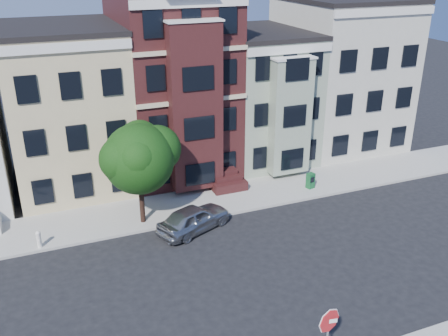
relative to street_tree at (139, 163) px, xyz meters
name	(u,v)px	position (x,y,z in m)	size (l,w,h in m)	color
ground	(263,274)	(4.17, -6.98, -3.73)	(120.00, 120.00, 0.00)	black
far_sidewalk	(206,202)	(4.17, 1.02, -3.65)	(60.00, 4.00, 0.15)	#9E9B93
house_yellow	(68,109)	(-2.83, 7.52, 1.27)	(7.00, 9.00, 10.00)	#CDBA8A
house_brown	(172,84)	(4.17, 7.52, 2.27)	(7.00, 9.00, 12.00)	#381616
house_green	(258,96)	(10.67, 7.52, 0.77)	(6.00, 9.00, 9.00)	gray
house_cream	(339,75)	(17.67, 7.52, 1.77)	(8.00, 9.00, 11.00)	beige
street_tree	(139,163)	(0.00, 0.00, 0.00)	(6.15, 6.15, 7.16)	#1B4813
parked_car	(194,218)	(2.46, -1.78, -2.98)	(1.76, 4.38, 1.49)	#9B9DA2
newspaper_box	(310,181)	(11.13, 0.28, -3.07)	(0.46, 0.41, 1.02)	#17612F
fire_hydrant	(39,241)	(-5.62, -0.68, -3.20)	(0.27, 0.27, 0.75)	silver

